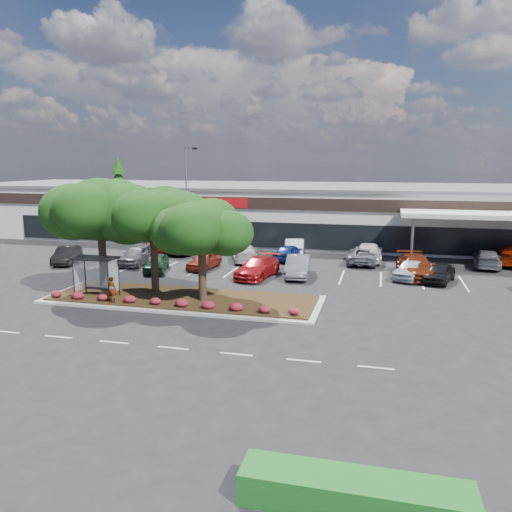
# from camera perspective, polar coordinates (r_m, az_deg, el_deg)

# --- Properties ---
(ground) EXTENTS (160.00, 160.00, 0.00)m
(ground) POSITION_cam_1_polar(r_m,az_deg,el_deg) (28.75, -7.71, -7.46)
(ground) COLOR black
(ground) RESTS_ON ground
(retail_store) EXTENTS (80.40, 25.20, 6.25)m
(retail_store) POSITION_cam_1_polar(r_m,az_deg,el_deg) (60.37, 4.37, 5.17)
(retail_store) COLOR silver
(retail_store) RESTS_ON ground
(landscape_island) EXTENTS (18.00, 6.00, 0.26)m
(landscape_island) POSITION_cam_1_polar(r_m,az_deg,el_deg) (32.98, -8.36, -4.87)
(landscape_island) COLOR #A4A49F
(landscape_island) RESTS_ON ground
(lane_markings) EXTENTS (33.12, 20.06, 0.01)m
(lane_markings) POSITION_cam_1_polar(r_m,az_deg,el_deg) (38.28, -2.09, -2.77)
(lane_markings) COLOR silver
(lane_markings) RESTS_ON ground
(shrub_row) EXTENTS (17.00, 0.80, 0.50)m
(shrub_row) POSITION_cam_1_polar(r_m,az_deg,el_deg) (31.03, -9.86, -5.17)
(shrub_row) COLOR maroon
(shrub_row) RESTS_ON landscape_island
(bus_shelter) EXTENTS (2.75, 1.55, 2.59)m
(bus_shelter) POSITION_cam_1_polar(r_m,az_deg,el_deg) (34.06, -17.72, -1.00)
(bus_shelter) COLOR black
(bus_shelter) RESTS_ON landscape_island
(island_tree_west) EXTENTS (7.20, 7.20, 7.89)m
(island_tree_west) POSITION_cam_1_polar(r_m,az_deg,el_deg) (35.31, -17.27, 2.55)
(island_tree_west) COLOR black
(island_tree_west) RESTS_ON landscape_island
(island_tree_mid) EXTENTS (6.60, 6.60, 7.32)m
(island_tree_mid) POSITION_cam_1_polar(r_m,az_deg,el_deg) (34.29, -11.63, 2.10)
(island_tree_mid) COLOR black
(island_tree_mid) RESTS_ON landscape_island
(island_tree_east) EXTENTS (5.80, 5.80, 6.50)m
(island_tree_east) POSITION_cam_1_polar(r_m,az_deg,el_deg) (31.43, -6.21, 0.74)
(island_tree_east) COLOR black
(island_tree_east) RESTS_ON landscape_island
(hedge_south_east) EXTENTS (6.00, 1.30, 0.90)m
(hedge_south_east) POSITION_cam_1_polar(r_m,az_deg,el_deg) (14.51, 11.20, -25.12)
(hedge_south_east) COLOR #154F18
(hedge_south_east) RESTS_ON ground
(conifer_north_west) EXTENTS (4.40, 4.40, 10.00)m
(conifer_north_west) POSITION_cam_1_polar(r_m,az_deg,el_deg) (82.02, -15.40, 7.55)
(conifer_north_west) COLOR black
(conifer_north_west) RESTS_ON ground
(person_waiting) EXTENTS (0.66, 0.48, 1.66)m
(person_waiting) POSITION_cam_1_polar(r_m,az_deg,el_deg) (32.39, -16.13, -3.70)
(person_waiting) COLOR #594C47
(person_waiting) RESTS_ON landscape_island
(light_pole) EXTENTS (1.42, 0.74, 10.37)m
(light_pole) POSITION_cam_1_polar(r_m,az_deg,el_deg) (47.98, -7.83, 5.44)
(light_pole) COLOR #A4A49F
(light_pole) RESTS_ON ground
(car_0) EXTENTS (3.00, 4.87, 1.51)m
(car_0) POSITION_cam_1_polar(r_m,az_deg,el_deg) (47.52, -20.81, 0.10)
(car_0) COLOR black
(car_0) RESTS_ON ground
(car_1) EXTENTS (2.19, 5.08, 1.71)m
(car_1) POSITION_cam_1_polar(r_m,az_deg,el_deg) (45.26, -13.39, 0.13)
(car_1) COLOR #4D4E53
(car_1) RESTS_ON ground
(car_2) EXTENTS (2.75, 4.54, 1.44)m
(car_2) POSITION_cam_1_polar(r_m,az_deg,el_deg) (42.03, -11.32, -0.76)
(car_2) COLOR #1B4729
(car_2) RESTS_ON ground
(car_3) EXTENTS (2.11, 4.51, 1.49)m
(car_3) POSITION_cam_1_polar(r_m,az_deg,el_deg) (42.47, -5.93, -0.46)
(car_3) COLOR maroon
(car_3) RESTS_ON ground
(car_4) EXTENTS (3.07, 5.71, 1.57)m
(car_4) POSITION_cam_1_polar(r_m,az_deg,el_deg) (39.10, 0.19, -1.31)
(car_4) COLOR maroon
(car_4) RESTS_ON ground
(car_5) EXTENTS (2.21, 5.21, 1.67)m
(car_5) POSITION_cam_1_polar(r_m,az_deg,el_deg) (39.46, 4.81, -1.16)
(car_5) COLOR slate
(car_5) RESTS_ON ground
(car_6) EXTENTS (3.16, 6.13, 1.70)m
(car_6) POSITION_cam_1_polar(r_m,az_deg,el_deg) (41.09, 17.79, -1.15)
(car_6) COLOR #65210C
(car_6) RESTS_ON ground
(car_7) EXTENTS (3.43, 4.94, 1.56)m
(car_7) POSITION_cam_1_polar(r_m,az_deg,el_deg) (40.34, 17.35, -1.44)
(car_7) COLOR silver
(car_7) RESTS_ON ground
(car_8) EXTENTS (2.98, 4.55, 1.44)m
(car_8) POSITION_cam_1_polar(r_m,az_deg,el_deg) (39.92, 20.23, -1.82)
(car_8) COLOR black
(car_8) RESTS_ON ground
(car_9) EXTENTS (2.49, 4.98, 1.35)m
(car_9) POSITION_cam_1_polar(r_m,az_deg,el_deg) (49.08, -11.50, 0.80)
(car_9) COLOR maroon
(car_9) RESTS_ON ground
(car_10) EXTENTS (2.64, 5.92, 1.69)m
(car_10) POSITION_cam_1_polar(r_m,az_deg,el_deg) (49.86, -7.86, 1.26)
(car_10) COLOR black
(car_10) RESTS_ON ground
(car_11) EXTENTS (3.94, 5.78, 1.55)m
(car_11) POSITION_cam_1_polar(r_m,az_deg,el_deg) (45.43, -1.38, 0.36)
(car_11) COLOR silver
(car_11) RESTS_ON ground
(car_12) EXTENTS (2.62, 4.66, 1.50)m
(car_12) POSITION_cam_1_polar(r_m,az_deg,el_deg) (45.94, 3.85, 0.42)
(car_12) COLOR navy
(car_12) RESTS_ON ground
(car_13) EXTENTS (2.41, 5.20, 1.65)m
(car_13) POSITION_cam_1_polar(r_m,az_deg,el_deg) (48.67, 4.46, 1.08)
(car_13) COLOR silver
(car_13) RESTS_ON ground
(car_14) EXTENTS (2.38, 5.83, 1.69)m
(car_14) POSITION_cam_1_polar(r_m,az_deg,el_deg) (46.50, 12.74, 0.42)
(car_14) COLOR silver
(car_14) RESTS_ON ground
(car_15) EXTENTS (2.51, 5.35, 1.48)m
(car_15) POSITION_cam_1_polar(r_m,az_deg,el_deg) (45.41, 12.04, 0.07)
(car_15) COLOR slate
(car_15) RESTS_ON ground
(car_16) EXTENTS (2.74, 5.41, 1.50)m
(car_16) POSITION_cam_1_polar(r_m,az_deg,el_deg) (47.11, 24.90, -0.30)
(car_16) COLOR #5C5D64
(car_16) RESTS_ON ground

